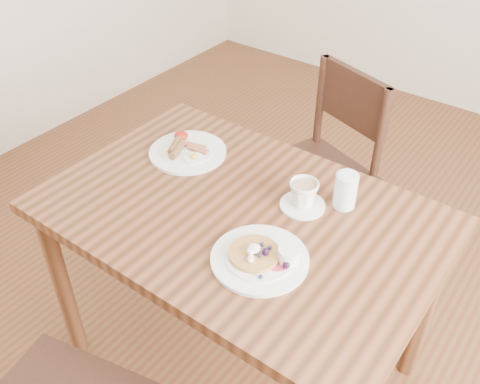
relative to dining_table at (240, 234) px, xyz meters
The scene contains 7 objects.
ground 0.65m from the dining_table, ahead, with size 5.00×5.00×0.00m, color #592D19.
dining_table is the anchor object (origin of this frame).
chair_far 0.73m from the dining_table, 97.35° to the left, with size 0.53×0.53×0.88m.
pancake_plate 0.25m from the dining_table, 37.95° to the right, with size 0.27×0.27×0.06m.
breakfast_plate 0.38m from the dining_table, 157.61° to the left, with size 0.27×0.27×0.04m.
teacup_saucer 0.24m from the dining_table, 42.31° to the left, with size 0.14×0.14×0.09m.
water_glass 0.36m from the dining_table, 41.08° to the left, with size 0.07×0.07×0.11m, color silver.
Camera 1 is at (0.75, -1.00, 1.79)m, focal length 40.00 mm.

